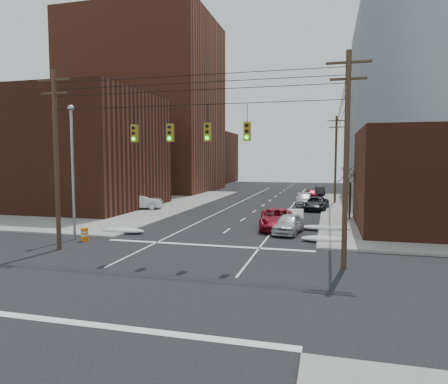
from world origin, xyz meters
The scene contains 28 objects.
ground centered at (0.00, 0.00, 0.00)m, with size 160.00×160.00×0.00m, color black.
sidewalk_nw centered at (-27.00, 27.00, 0.07)m, with size 40.00×40.00×0.15m, color gray.
building_brick_tall centered at (-24.00, 48.00, 15.00)m, with size 24.00×20.00×30.00m, color brown.
building_brick_near centered at (-22.00, 22.00, 6.50)m, with size 20.00×16.00×13.00m, color #4D2117.
building_brick_far centered at (-26.00, 74.00, 6.00)m, with size 22.00×18.00×12.00m, color #4D2117.
building_office centered at (22.00, 44.00, 12.50)m, with size 22.00×20.00×25.00m, color gray.
building_glass centered at (24.00, 70.00, 11.00)m, with size 20.00×18.00×22.00m, color gray.
utility_pole_left centered at (-8.50, 3.00, 5.78)m, with size 2.20×0.28×11.00m.
utility_pole_right centered at (8.50, 3.00, 5.78)m, with size 2.20×0.28×11.00m.
utility_pole_far centered at (8.50, 34.00, 5.78)m, with size 2.20×0.28×11.00m.
traffic_signals centered at (0.10, 2.97, 7.17)m, with size 17.00×0.42×2.02m.
street_light centered at (-9.50, 6.00, 5.54)m, with size 0.44×0.44×9.32m.
bare_tree centered at (9.59, 20.00, 2.32)m, with size 2.09×2.20×4.93m.
snow_nw centered at (-7.40, 9.00, 0.21)m, with size 3.50×1.08×0.42m, color silver.
snow_ne centered at (7.40, 9.50, 0.21)m, with size 3.00×1.08×0.42m, color silver.
snow_east_far centered at (7.40, 14.00, 0.21)m, with size 4.00×1.08×0.42m, color silver.
red_pickup centered at (3.72, 13.78, 0.83)m, with size 2.74×5.94×1.65m, color maroon.
parked_car_a centered at (4.80, 12.10, 0.75)m, with size 1.78×4.42×1.51m, color silver.
parked_car_b centered at (4.98, 16.06, 0.66)m, with size 1.40×4.01×1.32m, color silver.
parked_car_c centered at (6.40, 26.91, 0.73)m, with size 2.41×5.22×1.45m, color black.
parked_car_d centered at (4.86, 31.02, 0.73)m, with size 2.05×5.04×1.46m, color #B4B3B8.
parked_car_e centered at (5.38, 40.48, 0.64)m, with size 1.51×3.76×1.28m, color maroon.
parked_car_f centered at (6.40, 45.35, 0.68)m, with size 1.45×4.15×1.37m, color black.
lot_car_a centered at (-12.38, 21.65, 0.94)m, with size 1.66×4.77×1.57m, color silver.
lot_car_b centered at (-13.22, 23.52, 0.90)m, with size 2.50×5.42×1.51m, color #B8B8BD.
lot_car_c centered at (-17.06, 18.17, 0.94)m, with size 2.22×5.46×1.58m, color black.
lot_car_d centered at (-19.71, 24.90, 0.85)m, with size 1.66×4.13×1.41m, color silver.
construction_barrel centered at (-8.50, 5.68, 0.47)m, with size 0.53×0.53×0.91m.
Camera 1 is at (7.64, -18.08, 5.62)m, focal length 32.00 mm.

